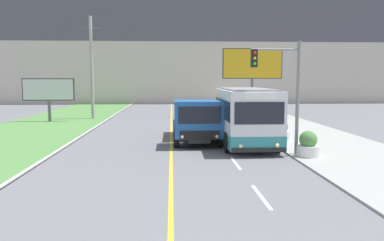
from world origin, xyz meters
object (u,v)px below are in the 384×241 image
at_px(utility_pole_far, 92,67).
at_px(traffic_light_mast, 283,83).
at_px(dump_truck, 197,121).
at_px(planter_round_near, 308,145).
at_px(car_distant, 190,110).
at_px(planter_round_second, 281,132).
at_px(billboard_small, 49,91).
at_px(city_bus, 246,117).
at_px(billboard_large, 252,65).

relative_size(utility_pole_far, traffic_light_mast, 1.71).
height_order(dump_truck, planter_round_near, dump_truck).
bearing_deg(planter_round_near, car_distant, 103.12).
distance_m(dump_truck, planter_round_near, 6.40).
relative_size(planter_round_near, planter_round_second, 1.01).
bearing_deg(billboard_small, planter_round_near, -43.37).
relative_size(dump_truck, utility_pole_far, 0.75).
bearing_deg(utility_pole_far, car_distant, 8.03).
bearing_deg(planter_round_second, dump_truck, -178.48).
xyz_separation_m(city_bus, billboard_large, (3.93, 16.83, 3.32)).
bearing_deg(city_bus, car_distant, 97.84).
bearing_deg(billboard_large, city_bus, -103.14).
distance_m(billboard_small, planter_round_near, 22.68).
xyz_separation_m(utility_pole_far, planter_round_near, (13.25, -17.65, -3.99)).
bearing_deg(car_distant, planter_round_second, -72.90).
distance_m(dump_truck, planter_round_second, 4.87).
xyz_separation_m(billboard_small, planter_round_near, (16.42, -15.52, -2.00)).
distance_m(billboard_large, billboard_small, 18.79).
bearing_deg(planter_round_second, city_bus, -150.97).
bearing_deg(dump_truck, traffic_light_mast, -44.66).
xyz_separation_m(utility_pole_far, billboard_large, (14.95, 2.26, 0.29)).
height_order(traffic_light_mast, planter_round_near, traffic_light_mast).
relative_size(dump_truck, car_distant, 1.58).
bearing_deg(planter_round_near, utility_pole_far, 126.90).
height_order(utility_pole_far, planter_round_second, utility_pole_far).
height_order(city_bus, dump_truck, city_bus).
bearing_deg(planter_round_second, utility_pole_far, 135.06).
distance_m(dump_truck, billboard_small, 16.28).
relative_size(city_bus, traffic_light_mast, 1.15).
height_order(city_bus, billboard_large, billboard_large).
bearing_deg(city_bus, utility_pole_far, 127.12).
relative_size(billboard_large, billboard_small, 1.53).
bearing_deg(planter_round_second, billboard_small, 145.92).
bearing_deg(planter_round_second, car_distant, 107.10).
bearing_deg(utility_pole_far, billboard_small, -146.09).
distance_m(city_bus, utility_pole_far, 18.51).
distance_m(planter_round_near, planter_round_second, 4.36).
relative_size(city_bus, utility_pole_far, 0.67).
bearing_deg(planter_round_near, planter_round_second, 89.11).
xyz_separation_m(city_bus, billboard_small, (-14.19, 12.43, 1.04)).
bearing_deg(traffic_light_mast, utility_pole_far, 125.54).
bearing_deg(billboard_small, car_distant, 15.71).
height_order(city_bus, planter_round_near, city_bus).
xyz_separation_m(city_bus, car_distant, (-2.18, 15.81, -0.87)).
xyz_separation_m(city_bus, utility_pole_far, (-11.02, 14.56, 3.03)).
bearing_deg(traffic_light_mast, dump_truck, 135.34).
xyz_separation_m(traffic_light_mast, planter_round_near, (1.04, -0.56, -2.80)).
bearing_deg(billboard_large, planter_round_near, -94.88).
relative_size(utility_pole_far, planter_round_second, 7.82).
bearing_deg(billboard_large, planter_round_second, -95.99).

